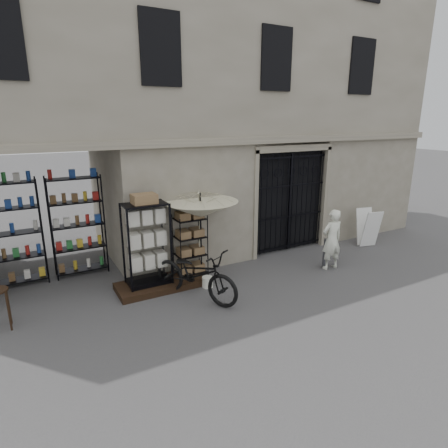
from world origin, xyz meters
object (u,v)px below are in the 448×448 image
steel_bollard (326,253)px  display_cabinet (147,248)px  bicycle (196,298)px  shopkeeper (329,268)px  white_bucket (208,282)px  wooden_stool (0,308)px  market_umbrella (200,205)px  easel_sign (368,228)px  wire_rack (190,247)px

steel_bollard → display_cabinet: bearing=167.8°
bicycle → shopkeeper: bicycle is taller
bicycle → shopkeeper: bearing=-30.7°
display_cabinet → white_bucket: bearing=-30.9°
wooden_stool → display_cabinet: bearing=6.3°
market_umbrella → shopkeeper: market_umbrella is taller
display_cabinet → white_bucket: 1.60m
white_bucket → wooden_stool: 4.17m
steel_bollard → shopkeeper: bearing=-75.9°
wooden_stool → steel_bollard: size_ratio=1.04×
wooden_stool → easel_sign: easel_sign is taller
wire_rack → white_bucket: wire_rack is taller
bicycle → steel_bollard: size_ratio=2.80×
market_umbrella → steel_bollard: size_ratio=3.30×
shopkeeper → wire_rack: bearing=-15.1°
display_cabinet → wire_rack: (1.11, 0.14, -0.21)m
bicycle → wooden_stool: bicycle is taller
wire_rack → bicycle: wire_rack is taller
wire_rack → easel_sign: size_ratio=1.42×
white_bucket → shopkeeper: (3.30, -0.55, -0.12)m
shopkeeper → display_cabinet: bearing=-8.9°
wire_rack → display_cabinet: bearing=171.8°
display_cabinet → white_bucket: size_ratio=7.90×
shopkeeper → market_umbrella: bearing=-14.6°
wire_rack → easel_sign: bearing=-19.8°
market_umbrella → steel_bollard: (3.14, -0.99, -1.45)m
market_umbrella → shopkeeper: bearing=-19.5°
display_cabinet → wooden_stool: bearing=-179.8°
wire_rack → market_umbrella: bearing=-42.2°
white_bucket → steel_bollard: (3.27, -0.41, 0.26)m
display_cabinet → bicycle: (0.74, -0.94, -0.99)m
steel_bollard → white_bucket: bearing=172.9°
wire_rack → steel_bollard: bearing=-33.3°
market_umbrella → bicycle: bearing=-122.1°
shopkeeper → white_bucket: bearing=-4.5°
bicycle → wire_rack: bearing=43.1°
market_umbrella → shopkeeper: (3.18, -1.12, -1.83)m
wire_rack → easel_sign: 5.72m
wire_rack → steel_bollard: 3.58m
white_bucket → steel_bollard: bearing=-7.1°
white_bucket → bicycle: bearing=-141.7°
easel_sign → market_umbrella: bearing=-170.1°
steel_bollard → easel_sign: bearing=15.7°
display_cabinet → market_umbrella: 1.58m
display_cabinet → easel_sign: (6.80, -0.32, -0.41)m
wire_rack → bicycle: 1.38m
easel_sign → bicycle: bearing=-160.7°
wire_rack → easel_sign: wire_rack is taller
white_bucket → bicycle: bicycle is taller
bicycle → display_cabinet: bearing=100.3°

